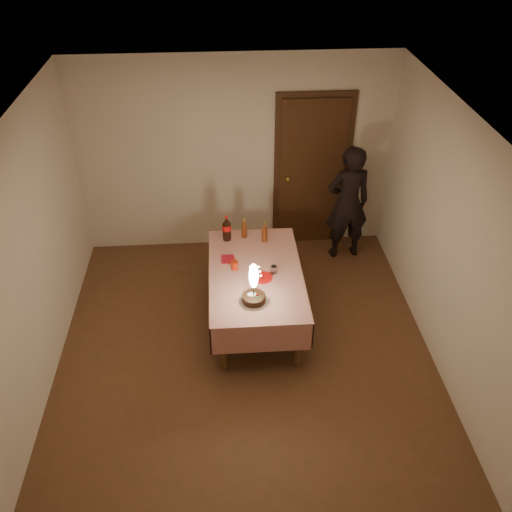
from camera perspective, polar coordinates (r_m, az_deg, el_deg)
name	(u,v)px	position (r m, az deg, el deg)	size (l,w,h in m)	color
ground	(246,358)	(5.93, -1.04, -10.71)	(4.00, 4.50, 0.01)	brown
room_shell	(247,225)	(4.93, -0.90, 3.32)	(4.04, 4.54, 2.62)	beige
dining_table	(256,279)	(5.98, -0.03, -2.45)	(1.02, 1.72, 0.69)	brown
birthday_cake	(254,291)	(5.46, -0.24, -3.70)	(0.30, 0.30, 0.47)	white
red_plate	(262,277)	(5.84, 0.68, -2.27)	(0.22, 0.22, 0.01)	red
red_cup	(235,265)	(5.95, -2.27, -0.97)	(0.08, 0.08, 0.10)	#B0250C
clear_cup	(274,270)	(5.89, 1.87, -1.45)	(0.07, 0.07, 0.09)	white
napkin_stack	(228,259)	(6.11, -2.97, -0.32)	(0.15, 0.15, 0.02)	red
cola_bottle	(227,229)	(6.37, -3.10, 2.91)	(0.10, 0.10, 0.32)	black
amber_bottle_left	(244,228)	(6.43, -1.26, 2.92)	(0.06, 0.06, 0.25)	#612A10
amber_bottle_right	(265,232)	(6.35, 0.92, 2.50)	(0.06, 0.06, 0.25)	#612A10
photographer	(348,203)	(7.07, 9.64, 5.51)	(0.62, 0.47, 1.58)	black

